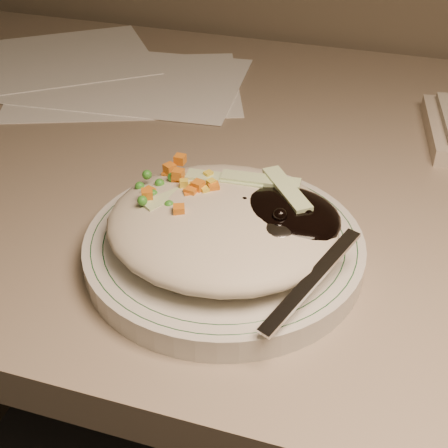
% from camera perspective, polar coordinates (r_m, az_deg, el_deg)
% --- Properties ---
extents(desk, '(1.40, 0.70, 0.74)m').
position_cam_1_polar(desk, '(0.80, 11.57, -7.70)').
color(desk, gray).
rests_on(desk, ground).
extents(plate, '(0.24, 0.24, 0.02)m').
position_cam_1_polar(plate, '(0.53, 0.00, -2.26)').
color(plate, silver).
rests_on(plate, desk).
extents(plate_rim, '(0.23, 0.23, 0.00)m').
position_cam_1_polar(plate_rim, '(0.53, 0.00, -1.40)').
color(plate_rim, '#144723').
rests_on(plate_rim, plate).
extents(meal, '(0.21, 0.19, 0.05)m').
position_cam_1_polar(meal, '(0.51, 0.43, 0.37)').
color(meal, beige).
rests_on(meal, plate).
extents(papers, '(0.51, 0.37, 0.00)m').
position_cam_1_polar(papers, '(0.90, -11.37, 13.25)').
color(papers, white).
rests_on(papers, desk).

